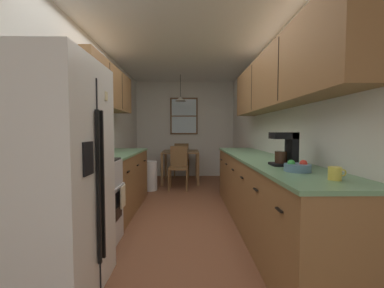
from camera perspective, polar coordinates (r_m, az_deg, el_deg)
name	(u,v)px	position (r m, az deg, el deg)	size (l,w,h in m)	color
ground_plane	(183,205)	(4.10, -2.11, -14.31)	(12.00, 12.00, 0.00)	brown
wall_left	(99,128)	(4.16, -21.10, 3.58)	(0.10, 9.00, 2.55)	silver
wall_right	(266,128)	(4.11, 17.07, 3.66)	(0.10, 9.00, 2.55)	silver
wall_back	(185,129)	(6.56, -1.64, 3.53)	(4.40, 0.10, 2.55)	silver
ceiling_slab	(183,45)	(4.14, -2.19, 22.34)	(4.40, 9.00, 0.08)	white
refrigerator	(48,180)	(2.06, -30.87, -7.22)	(0.75, 0.80, 1.74)	white
stove_range	(85,203)	(2.81, -24.04, -12.69)	(0.66, 0.62, 1.10)	silver
microwave_over_range	(71,85)	(2.80, -26.78, 12.32)	(0.39, 0.62, 0.31)	black
counter_left	(118,181)	(3.92, -17.15, -8.44)	(0.64, 1.77, 0.90)	olive
upper_cabinets_left	(106,88)	(3.89, -19.73, 12.40)	(0.33, 1.85, 0.62)	olive
counter_right	(261,193)	(3.19, 16.08, -11.04)	(0.64, 3.37, 0.90)	olive
upper_cabinets_right	(276,80)	(3.16, 19.25, 14.17)	(0.33, 3.05, 0.68)	olive
dining_table	(181,156)	(5.76, -2.71, -2.82)	(0.85, 0.90, 0.75)	brown
dining_chair_near	(178,165)	(5.13, -3.21, -5.03)	(0.41, 0.41, 0.90)	brown
dining_chair_far	(182,158)	(6.43, -2.49, -3.39)	(0.41, 0.41, 0.90)	brown
pendant_light	(180,99)	(5.78, -2.75, 10.62)	(0.26, 0.26, 0.62)	black
back_window	(184,116)	(6.50, -1.91, 6.60)	(0.73, 0.05, 0.98)	brown
trash_bin	(150,176)	(5.09, -9.83, -7.39)	(0.28, 0.28, 0.60)	white
storage_canister	(100,149)	(3.16, -20.97, -1.22)	(0.13, 0.13, 0.20)	red
dish_towel	(123,196)	(2.84, -16.03, -11.83)	(0.02, 0.16, 0.24)	beige
coffee_maker	(286,148)	(2.42, 21.41, -0.93)	(0.22, 0.18, 0.31)	black
mug_by_coffeemaker	(335,173)	(1.86, 30.75, -6.00)	(0.12, 0.08, 0.09)	#E5CC4C
fruit_bowl	(297,167)	(2.12, 23.66, -4.97)	(0.21, 0.21, 0.09)	#597F9E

